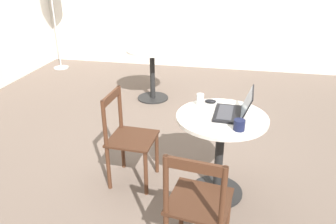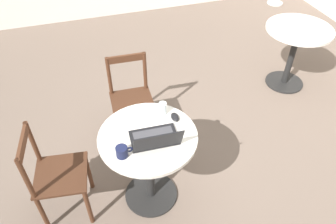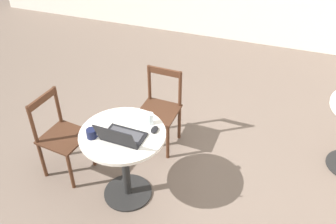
{
  "view_description": "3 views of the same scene",
  "coord_description": "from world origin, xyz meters",
  "px_view_note": "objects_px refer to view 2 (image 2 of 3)",
  "views": [
    {
      "loc": [
        -2.96,
        -0.46,
        1.89
      ],
      "look_at": [
        -0.37,
        0.07,
        0.67
      ],
      "focal_mm": 35.0,
      "sensor_mm": 36.0,
      "label": 1
    },
    {
      "loc": [
        -0.91,
        -2.05,
        2.5
      ],
      "look_at": [
        -0.27,
        -0.01,
        0.57
      ],
      "focal_mm": 35.0,
      "sensor_mm": 36.0,
      "label": 2
    },
    {
      "loc": [
        0.6,
        -2.57,
        2.8
      ],
      "look_at": [
        -0.3,
        0.03,
        0.73
      ],
      "focal_mm": 40.0,
      "sensor_mm": 36.0,
      "label": 3
    }
  ],
  "objects_px": {
    "cafe_table_near": "(149,153)",
    "laptop": "(155,139)",
    "mouse": "(175,117)",
    "mug": "(122,152)",
    "chair_near_left": "(56,176)",
    "chair_near_back": "(131,100)",
    "cafe_table_mid": "(295,44)",
    "drinking_glass": "(163,108)"
  },
  "relations": [
    {
      "from": "chair_near_back",
      "to": "chair_near_left",
      "type": "bearing_deg",
      "value": -136.59
    },
    {
      "from": "laptop",
      "to": "mug",
      "type": "height_order",
      "value": "laptop"
    },
    {
      "from": "cafe_table_near",
      "to": "mug",
      "type": "bearing_deg",
      "value": -148.17
    },
    {
      "from": "laptop",
      "to": "drinking_glass",
      "type": "relative_size",
      "value": 3.41
    },
    {
      "from": "mouse",
      "to": "mug",
      "type": "distance_m",
      "value": 0.52
    },
    {
      "from": "chair_near_back",
      "to": "mug",
      "type": "height_order",
      "value": "chair_near_back"
    },
    {
      "from": "mouse",
      "to": "drinking_glass",
      "type": "relative_size",
      "value": 0.95
    },
    {
      "from": "chair_near_left",
      "to": "mug",
      "type": "xyz_separation_m",
      "value": [
        0.51,
        -0.23,
        0.36
      ]
    },
    {
      "from": "cafe_table_mid",
      "to": "cafe_table_near",
      "type": "bearing_deg",
      "value": -151.81
    },
    {
      "from": "mouse",
      "to": "cafe_table_mid",
      "type": "bearing_deg",
      "value": 28.67
    },
    {
      "from": "drinking_glass",
      "to": "cafe_table_near",
      "type": "bearing_deg",
      "value": -131.39
    },
    {
      "from": "chair_near_left",
      "to": "chair_near_back",
      "type": "xyz_separation_m",
      "value": [
        0.76,
        0.72,
        0.0
      ]
    },
    {
      "from": "chair_near_back",
      "to": "laptop",
      "type": "relative_size",
      "value": 2.42
    },
    {
      "from": "chair_near_left",
      "to": "chair_near_back",
      "type": "bearing_deg",
      "value": 43.41
    },
    {
      "from": "cafe_table_mid",
      "to": "laptop",
      "type": "xyz_separation_m",
      "value": [
        -2.0,
        -1.18,
        0.24
      ]
    },
    {
      "from": "chair_near_back",
      "to": "mug",
      "type": "xyz_separation_m",
      "value": [
        -0.25,
        -0.95,
        0.36
      ]
    },
    {
      "from": "chair_near_left",
      "to": "mug",
      "type": "distance_m",
      "value": 0.67
    },
    {
      "from": "cafe_table_mid",
      "to": "mug",
      "type": "xyz_separation_m",
      "value": [
        -2.25,
        -1.22,
        0.24
      ]
    },
    {
      "from": "chair_near_left",
      "to": "mouse",
      "type": "height_order",
      "value": "chair_near_left"
    },
    {
      "from": "chair_near_back",
      "to": "mug",
      "type": "distance_m",
      "value": 1.05
    },
    {
      "from": "laptop",
      "to": "drinking_glass",
      "type": "distance_m",
      "value": 0.32
    },
    {
      "from": "cafe_table_mid",
      "to": "chair_near_back",
      "type": "height_order",
      "value": "chair_near_back"
    },
    {
      "from": "cafe_table_mid",
      "to": "mouse",
      "type": "xyz_separation_m",
      "value": [
        -1.78,
        -0.98,
        0.21
      ]
    },
    {
      "from": "chair_near_left",
      "to": "drinking_glass",
      "type": "bearing_deg",
      "value": 6.41
    },
    {
      "from": "cafe_table_near",
      "to": "drinking_glass",
      "type": "relative_size",
      "value": 7.23
    },
    {
      "from": "cafe_table_mid",
      "to": "chair_near_left",
      "type": "relative_size",
      "value": 0.88
    },
    {
      "from": "cafe_table_mid",
      "to": "drinking_glass",
      "type": "xyz_separation_m",
      "value": [
        -1.86,
        -0.89,
        0.25
      ]
    },
    {
      "from": "chair_near_left",
      "to": "mug",
      "type": "height_order",
      "value": "chair_near_left"
    },
    {
      "from": "cafe_table_mid",
      "to": "laptop",
      "type": "bearing_deg",
      "value": -149.48
    },
    {
      "from": "laptop",
      "to": "mug",
      "type": "relative_size",
      "value": 3.0
    },
    {
      "from": "mouse",
      "to": "drinking_glass",
      "type": "distance_m",
      "value": 0.12
    },
    {
      "from": "cafe_table_mid",
      "to": "chair_near_back",
      "type": "bearing_deg",
      "value": -172.24
    },
    {
      "from": "cafe_table_near",
      "to": "laptop",
      "type": "relative_size",
      "value": 2.12
    },
    {
      "from": "chair_near_back",
      "to": "cafe_table_mid",
      "type": "bearing_deg",
      "value": 7.76
    },
    {
      "from": "cafe_table_mid",
      "to": "mug",
      "type": "relative_size",
      "value": 6.36
    },
    {
      "from": "cafe_table_near",
      "to": "cafe_table_mid",
      "type": "bearing_deg",
      "value": 28.19
    },
    {
      "from": "cafe_table_mid",
      "to": "mug",
      "type": "bearing_deg",
      "value": -151.45
    },
    {
      "from": "cafe_table_mid",
      "to": "mouse",
      "type": "bearing_deg",
      "value": -151.33
    },
    {
      "from": "drinking_glass",
      "to": "mouse",
      "type": "bearing_deg",
      "value": -49.02
    },
    {
      "from": "cafe_table_mid",
      "to": "mug",
      "type": "distance_m",
      "value": 2.57
    },
    {
      "from": "chair_near_left",
      "to": "laptop",
      "type": "relative_size",
      "value": 2.42
    },
    {
      "from": "mouse",
      "to": "mug",
      "type": "height_order",
      "value": "mug"
    }
  ]
}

